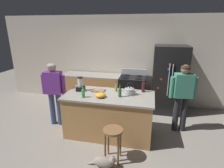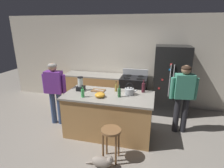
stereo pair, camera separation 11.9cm
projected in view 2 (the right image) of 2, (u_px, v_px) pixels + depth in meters
The scene contains 19 objects.
ground_plane at pixel (109, 133), 4.17m from camera, with size 14.00×14.00×0.00m, color gray.
back_wall at pixel (125, 61), 5.56m from camera, with size 8.00×0.10×2.70m, color beige.
kitchen_island at pixel (109, 115), 4.02m from camera, with size 1.94×0.94×0.96m.
back_counter_run at pixel (97, 89), 5.64m from camera, with size 2.00×0.64×0.96m.
refrigerator at pixel (170, 80), 4.95m from camera, with size 0.90×0.73×1.89m.
stove_range at pixel (133, 92), 5.35m from camera, with size 0.76×0.65×1.14m.
person_by_island_left at pixel (55, 88), 4.34m from camera, with size 0.60×0.26×1.56m.
person_by_sink_right at pixel (183, 93), 3.96m from camera, with size 0.60×0.28×1.59m.
bar_stool at pixel (111, 136), 3.20m from camera, with size 0.36×0.36×0.64m.
cat at pixel (102, 162), 3.14m from camera, with size 0.52×0.18×0.26m.
blender_appliance at pixel (81, 85), 4.10m from camera, with size 0.17×0.17×0.33m.
bottle_wine at pixel (143, 87), 3.99m from camera, with size 0.08×0.08×0.32m.
bottle_soda at pixel (83, 93), 3.72m from camera, with size 0.07×0.07×0.26m.
bottle_vinegar at pixel (116, 88), 4.06m from camera, with size 0.06×0.06×0.24m.
bottle_olive_oil at pixel (119, 92), 3.73m from camera, with size 0.07×0.07×0.28m.
mixing_bowl at pixel (100, 95), 3.73m from camera, with size 0.22×0.22×0.10m, color orange.
tea_kettle at pixel (129, 91), 3.86m from camera, with size 0.28×0.20×0.27m.
cutting_board at pixel (98, 90), 4.10m from camera, with size 0.30×0.20×0.02m, color brown.
chef_knife at pixel (99, 90), 4.10m from camera, with size 0.22×0.03×0.01m, color #B7BABF.
Camera 2 is at (0.97, -3.49, 2.37)m, focal length 28.75 mm.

